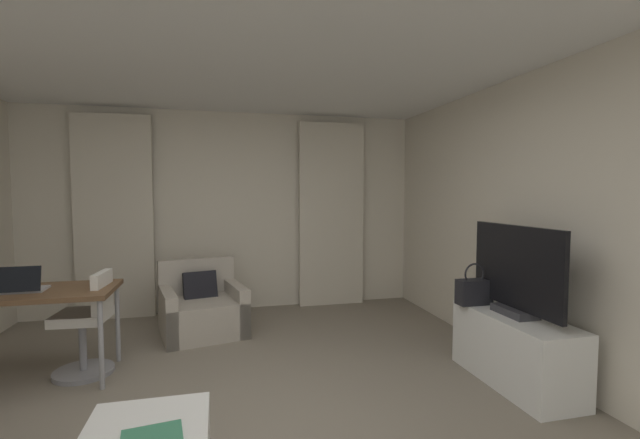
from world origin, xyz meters
TOP-DOWN VIEW (x-y plane):
  - ground_plane at (0.00, 0.00)m, footprint 12.00×12.00m
  - wall_window at (0.00, 3.03)m, footprint 5.12×0.06m
  - wall_right at (2.53, 0.00)m, footprint 0.06×6.12m
  - ceiling at (0.00, 0.00)m, footprint 5.12×6.12m
  - curtain_left_panel at (-1.38, 2.90)m, footprint 0.90×0.06m
  - curtain_right_panel at (1.38, 2.90)m, footprint 0.90×0.06m
  - armchair at (-0.33, 2.09)m, footprint 1.01×0.98m
  - desk at (-1.73, 1.17)m, footprint 1.46×0.67m
  - desk_chair at (-1.24, 1.22)m, footprint 0.48×0.48m
  - laptop at (-1.68, 1.13)m, footprint 0.33×0.26m
  - magazine_open at (-0.47, -0.58)m, footprint 0.31×0.24m
  - tv_console at (2.18, 0.20)m, footprint 0.45×1.11m
  - tv_flatscreen at (2.18, 0.21)m, footprint 0.20×1.01m
  - handbag_primary at (2.05, 0.58)m, footprint 0.30×0.14m

SIDE VIEW (x-z plane):
  - ground_plane at x=0.00m, z-range 0.00..0.00m
  - armchair at x=-0.33m, z-range -0.13..0.66m
  - tv_console at x=2.18m, z-range 0.00..0.56m
  - magazine_open at x=-0.47m, z-range 0.38..0.39m
  - desk_chair at x=-1.24m, z-range -0.05..0.83m
  - handbag_primary at x=2.05m, z-range 0.50..0.87m
  - desk at x=-1.73m, z-range 0.32..1.08m
  - laptop at x=-1.68m, z-range 0.69..0.91m
  - tv_flatscreen at x=2.18m, z-range 0.54..1.27m
  - curtain_left_panel at x=-1.38m, z-range 0.00..2.50m
  - curtain_right_panel at x=1.38m, z-range 0.00..2.50m
  - wall_window at x=0.00m, z-range 0.00..2.60m
  - wall_right at x=2.53m, z-range 0.00..2.60m
  - ceiling at x=0.00m, z-range 2.60..2.66m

